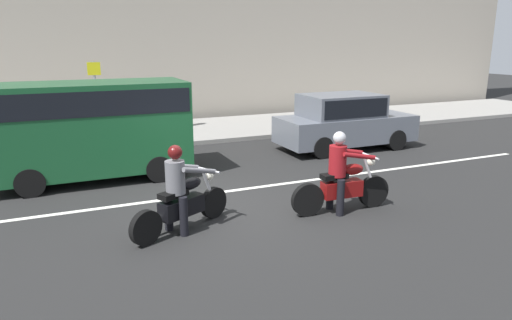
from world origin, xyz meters
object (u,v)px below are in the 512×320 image
(motorcycle_with_rider_gray, at_px, (181,196))
(street_sign_post, at_px, (96,90))
(pedestrian_bystander, at_px, (179,100))
(parked_van_forest_green, at_px, (91,124))
(motorcycle_with_rider_crimson, at_px, (341,179))
(parked_sedan_slate_gray, at_px, (344,121))

(motorcycle_with_rider_gray, bearing_deg, street_sign_post, 93.12)
(pedestrian_bystander, bearing_deg, motorcycle_with_rider_gray, -104.38)
(motorcycle_with_rider_gray, bearing_deg, parked_van_forest_green, 105.91)
(street_sign_post, height_order, pedestrian_bystander, street_sign_post)
(motorcycle_with_rider_gray, xyz_separation_m, motorcycle_with_rider_crimson, (3.13, -0.32, 0.02))
(parked_sedan_slate_gray, bearing_deg, motorcycle_with_rider_crimson, -124.44)
(motorcycle_with_rider_gray, xyz_separation_m, parked_van_forest_green, (-1.14, 3.99, 0.71))
(parked_van_forest_green, height_order, street_sign_post, street_sign_post)
(motorcycle_with_rider_gray, height_order, parked_van_forest_green, parked_van_forest_green)
(motorcycle_with_rider_gray, xyz_separation_m, parked_sedan_slate_gray, (6.31, 4.32, 0.23))
(motorcycle_with_rider_gray, distance_m, pedestrian_bystander, 9.70)
(motorcycle_with_rider_gray, height_order, motorcycle_with_rider_crimson, motorcycle_with_rider_crimson)
(motorcycle_with_rider_gray, relative_size, street_sign_post, 0.81)
(motorcycle_with_rider_crimson, height_order, parked_van_forest_green, parked_van_forest_green)
(motorcycle_with_rider_gray, distance_m, parked_sedan_slate_gray, 7.65)
(parked_van_forest_green, relative_size, street_sign_post, 1.82)
(motorcycle_with_rider_gray, bearing_deg, motorcycle_with_rider_crimson, -5.81)
(parked_van_forest_green, bearing_deg, pedestrian_bystander, 56.73)
(motorcycle_with_rider_gray, height_order, street_sign_post, street_sign_post)
(motorcycle_with_rider_gray, relative_size, parked_van_forest_green, 0.44)
(motorcycle_with_rider_gray, bearing_deg, pedestrian_bystander, 75.62)
(parked_sedan_slate_gray, xyz_separation_m, pedestrian_bystander, (-3.91, 5.07, 0.29))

